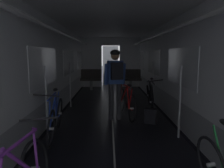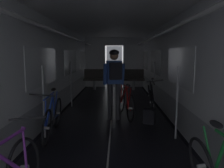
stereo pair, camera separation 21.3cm
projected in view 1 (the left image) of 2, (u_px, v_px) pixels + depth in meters
train_car_shell at (112, 51)px, 5.57m from camera, size 3.14×12.34×2.57m
bench_seat_far_left at (91, 77)px, 10.14m from camera, size 0.98×0.51×0.95m
bench_seat_far_right at (130, 77)px, 10.16m from camera, size 0.98×0.51×0.95m
bicycle_black at (150, 97)px, 6.51m from camera, size 0.44×1.69×0.96m
bicycle_blue at (55, 118)px, 4.34m from camera, size 0.44×1.69×0.95m
person_cyclist_aisle at (115, 77)px, 5.40m from camera, size 0.56×0.44×1.73m
bicycle_red_in_aisle at (126, 102)px, 5.76m from camera, size 0.54×1.67×0.94m
backpack_on_floor at (151, 116)px, 5.23m from camera, size 0.31×0.28×0.34m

